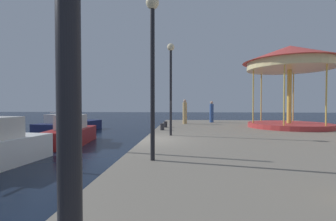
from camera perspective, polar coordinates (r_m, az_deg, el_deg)
name	(u,v)px	position (r m, az deg, el deg)	size (l,w,h in m)	color
ground_plane	(143,157)	(10.54, -6.06, -11.27)	(120.00, 120.00, 0.00)	black
quay_dock	(291,150)	(11.25, 28.00, -8.55)	(12.66, 25.71, 0.80)	gray
sailboat_navy	(69,125)	(21.68, -23.08, -3.23)	(3.54, 6.54, 6.13)	#19214C
motorboat_red	(71,133)	(14.91, -22.67, -5.13)	(2.45, 4.80, 1.71)	maroon
carousel	(290,66)	(17.50, 27.69, 9.56)	(5.96, 5.96, 5.40)	#B23333
lamp_post_mid_promenade	(152,49)	(6.50, -3.83, 14.84)	(0.36, 0.36, 4.45)	black
lamp_post_far_end	(171,73)	(11.53, 0.68, 9.16)	(0.36, 0.36, 4.52)	black
bollard_south	(165,124)	(15.52, -0.63, -3.42)	(0.24, 0.24, 0.40)	#2D2D33
bollard_center	(162,127)	(13.88, -1.43, -4.00)	(0.24, 0.24, 0.40)	#2D2D33
person_by_the_water	(185,112)	(18.42, 4.14, -0.44)	(0.34, 0.34, 1.93)	tan
person_far_corner	(212,112)	(20.15, 10.64, -0.47)	(0.34, 0.34, 1.82)	#2D4C8C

